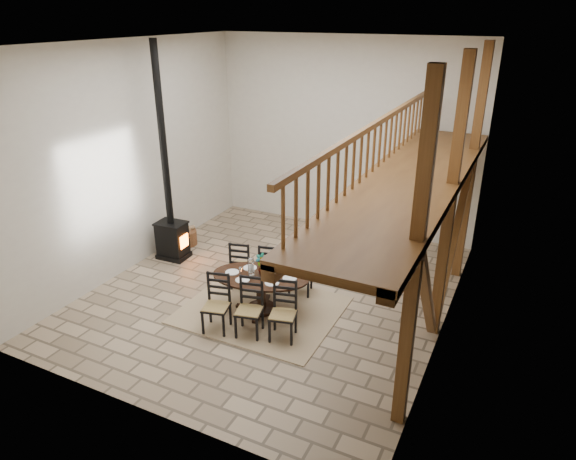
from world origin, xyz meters
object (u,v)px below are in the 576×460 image
at_px(wood_stove, 170,215).
at_px(log_stack, 178,241).
at_px(dining_table, 261,292).
at_px(log_basket, 186,237).

xyz_separation_m(wood_stove, log_stack, (-0.34, 0.60, -1.01)).
bearing_deg(dining_table, log_basket, 135.66).
bearing_deg(log_basket, dining_table, -30.43).
relative_size(dining_table, log_stack, 7.20).
xyz_separation_m(dining_table, log_stack, (-3.40, 1.76, -0.31)).
relative_size(log_basket, log_stack, 1.64).
xyz_separation_m(log_basket, log_stack, (-0.15, -0.15, -0.10)).
bearing_deg(dining_table, log_stack, 138.75).
relative_size(wood_stove, log_basket, 8.88).
bearing_deg(log_basket, wood_stove, -75.58).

